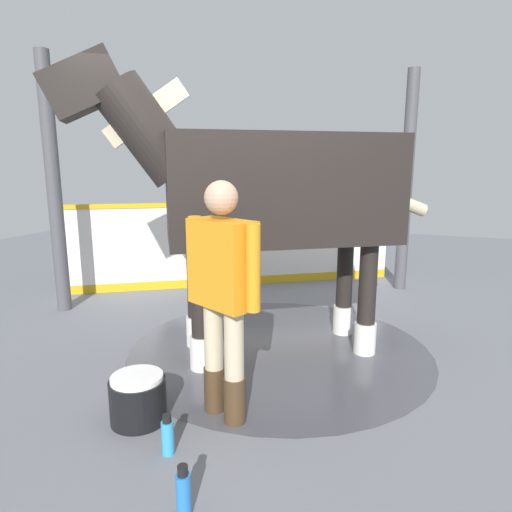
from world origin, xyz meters
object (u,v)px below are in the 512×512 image
Objects in this scene: handler at (223,287)px; bottle_spray at (183,493)px; bottle_shampoo at (168,436)px; horse at (268,192)px; wash_bucket at (138,398)px.

handler is 1.20m from bottle_spray.
handler is 0.95m from bottle_shampoo.
bottle_spray is (0.88, 0.19, -0.79)m from handler.
handler is (1.14, 0.10, -0.55)m from horse.
bottle_spray is at bearing 48.84° from wash_bucket.
bottle_shampoo is at bearing -171.89° from handler.
wash_bucket is 0.94m from bottle_spray.
horse reaches higher than bottle_spray.
bottle_spray is at bearing 40.78° from bottle_shampoo.
horse is 1.80× the size of handler.
bottle_shampoo is 0.51m from bottle_spray.
bottle_spray is (2.02, 0.29, -1.34)m from horse.
horse is 10.39× the size of bottle_spray.
bottle_shampoo is at bearing 55.22° from horse.
horse is 2.44m from bottle_spray.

